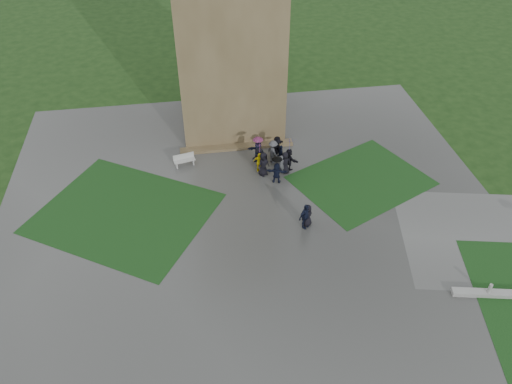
{
  "coord_description": "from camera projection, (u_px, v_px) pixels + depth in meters",
  "views": [
    {
      "loc": [
        -3.54,
        -22.33,
        22.51
      ],
      "look_at": [
        0.45,
        3.43,
        1.2
      ],
      "focal_mm": 35.0,
      "sensor_mm": 36.0,
      "label": 1
    }
  ],
  "objects": [
    {
      "name": "pedestrian_mid",
      "position": [
        305.0,
        216.0,
        32.15
      ],
      "size": [
        1.26,
        1.14,
        1.88
      ],
      "primitive_type": "imported",
      "rotation": [
        0.0,
        0.0,
        0.6
      ],
      "color": "black",
      "rests_on": "plaza"
    },
    {
      "name": "ground",
      "position": [
        257.0,
        241.0,
        31.76
      ],
      "size": [
        120.0,
        120.0,
        0.0
      ],
      "primitive_type": "plane",
      "color": "black"
    },
    {
      "name": "lawn_inset_right",
      "position": [
        361.0,
        180.0,
        36.57
      ],
      "size": [
        11.12,
        10.15,
        0.01
      ],
      "primitive_type": "cube",
      "rotation": [
        0.0,
        0.0,
        0.44
      ],
      "color": "#123312",
      "rests_on": "plaza"
    },
    {
      "name": "lawn_inset_left",
      "position": [
        125.0,
        213.0,
        33.79
      ],
      "size": [
        14.1,
        13.46,
        0.01
      ],
      "primitive_type": "cube",
      "rotation": [
        0.0,
        0.0,
        -0.56
      ],
      "color": "#123312",
      "rests_on": "plaza"
    },
    {
      "name": "visitor_cluster",
      "position": [
        273.0,
        156.0,
        37.12
      ],
      "size": [
        3.62,
        4.42,
        2.64
      ],
      "color": "black",
      "rests_on": "plaza"
    },
    {
      "name": "tower_plinth",
      "position": [
        237.0,
        147.0,
        39.78
      ],
      "size": [
        9.0,
        0.8,
        0.22
      ],
      "primitive_type": "cube",
      "color": "brown",
      "rests_on": "plaza"
    },
    {
      "name": "tower",
      "position": [
        227.0,
        17.0,
        37.54
      ],
      "size": [
        8.0,
        8.0,
        18.0
      ],
      "primitive_type": "cube",
      "color": "brown",
      "rests_on": "ground"
    },
    {
      "name": "bench",
      "position": [
        184.0,
        160.0,
        37.76
      ],
      "size": [
        1.68,
        0.84,
        0.93
      ],
      "rotation": [
        0.0,
        0.0,
        0.22
      ],
      "color": "#AEAEA9",
      "rests_on": "plaza"
    },
    {
      "name": "pedestrian_near",
      "position": [
        308.0,
        215.0,
        32.4
      ],
      "size": [
        0.96,
        0.86,
        1.63
      ],
      "primitive_type": "imported",
      "rotation": [
        0.0,
        0.0,
        3.65
      ],
      "color": "black",
      "rests_on": "plaza"
    },
    {
      "name": "plaza",
      "position": [
        253.0,
        220.0,
        33.28
      ],
      "size": [
        34.0,
        34.0,
        0.02
      ],
      "primitive_type": "cube",
      "color": "#373835",
      "rests_on": "ground"
    }
  ]
}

